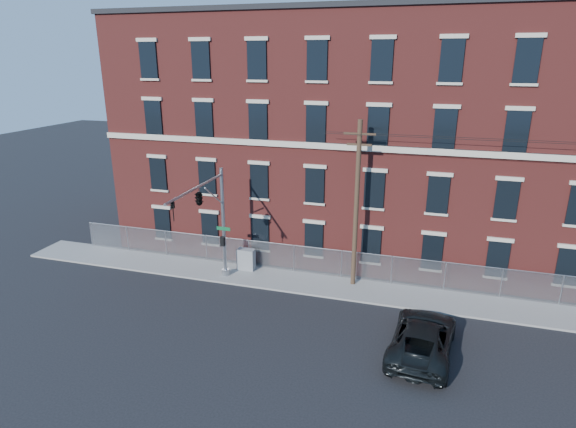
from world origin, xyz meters
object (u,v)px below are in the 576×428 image
Objects in this scene: traffic_signal_mast at (205,207)px; utility_pole_near at (357,202)px; utility_cabinet at (246,259)px; pickup_truck at (423,338)px.

traffic_signal_mast is 8.70m from utility_pole_near.
utility_pole_near reaches higher than utility_cabinet.
pickup_truck is at bearing -55.03° from utility_pole_near.
traffic_signal_mast is 0.70× the size of utility_pole_near.
utility_cabinet is (0.96, 3.49, -4.56)m from traffic_signal_mast.
pickup_truck is (4.27, -6.10, -4.51)m from utility_pole_near.
pickup_truck is 12.89m from utility_cabinet.
utility_cabinet is at bearing 179.40° from utility_pole_near.
traffic_signal_mast is at bearing -104.24° from utility_cabinet.
utility_pole_near is 7.09× the size of utility_cabinet.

